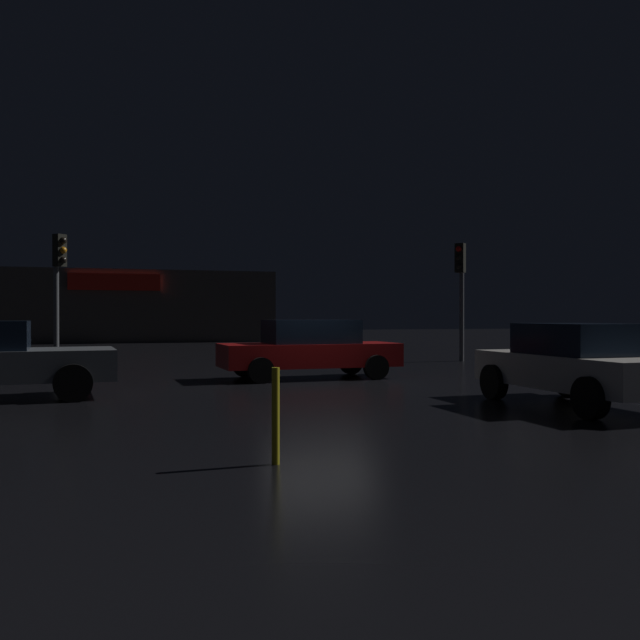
{
  "coord_description": "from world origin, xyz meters",
  "views": [
    {
      "loc": [
        -4.55,
        -14.98,
        1.56
      ],
      "look_at": [
        0.71,
        2.46,
        1.46
      ],
      "focal_mm": 38.06,
      "sensor_mm": 36.0,
      "label": 1
    }
  ],
  "objects_px": {
    "traffic_signal_cross_right": "(461,280)",
    "car_near": "(578,363)",
    "store_building": "(115,307)",
    "car_far": "(310,348)",
    "traffic_signal_opposite": "(58,275)"
  },
  "relations": [
    {
      "from": "traffic_signal_opposite",
      "to": "car_near",
      "type": "relative_size",
      "value": 0.99
    },
    {
      "from": "traffic_signal_cross_right",
      "to": "traffic_signal_opposite",
      "type": "bearing_deg",
      "value": 178.18
    },
    {
      "from": "car_near",
      "to": "traffic_signal_cross_right",
      "type": "bearing_deg",
      "value": 71.16
    },
    {
      "from": "store_building",
      "to": "traffic_signal_cross_right",
      "type": "relative_size",
      "value": 4.66
    },
    {
      "from": "traffic_signal_cross_right",
      "to": "car_far",
      "type": "height_order",
      "value": "traffic_signal_cross_right"
    },
    {
      "from": "store_building",
      "to": "car_near",
      "type": "xyz_separation_m",
      "value": [
        7.75,
        -35.24,
        -1.42
      ]
    },
    {
      "from": "traffic_signal_opposite",
      "to": "car_far",
      "type": "bearing_deg",
      "value": -39.65
    },
    {
      "from": "traffic_signal_opposite",
      "to": "car_far",
      "type": "distance_m",
      "value": 8.43
    },
    {
      "from": "car_near",
      "to": "car_far",
      "type": "distance_m",
      "value": 7.09
    },
    {
      "from": "traffic_signal_cross_right",
      "to": "car_near",
      "type": "relative_size",
      "value": 1.01
    },
    {
      "from": "store_building",
      "to": "car_near",
      "type": "height_order",
      "value": "store_building"
    },
    {
      "from": "store_building",
      "to": "car_far",
      "type": "bearing_deg",
      "value": -80.68
    },
    {
      "from": "store_building",
      "to": "car_far",
      "type": "xyz_separation_m",
      "value": [
        4.73,
        -28.82,
        -1.41
      ]
    },
    {
      "from": "traffic_signal_opposite",
      "to": "traffic_signal_cross_right",
      "type": "height_order",
      "value": "traffic_signal_cross_right"
    },
    {
      "from": "traffic_signal_opposite",
      "to": "car_far",
      "type": "height_order",
      "value": "traffic_signal_opposite"
    }
  ]
}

